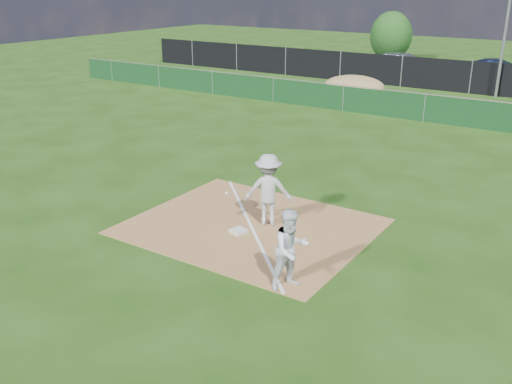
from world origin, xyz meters
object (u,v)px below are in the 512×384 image
light_pole (507,21)px  play_at_first (268,190)px  car_mid (497,72)px  runner (291,249)px  tree_left (391,36)px  first_base (239,231)px  car_left (403,64)px

light_pole → play_at_first: 21.58m
play_at_first → car_mid: bearing=89.5°
runner → car_mid: (-1.90, 28.35, -0.15)m
runner → tree_left: size_ratio=0.46×
first_base → car_left: size_ratio=0.08×
play_at_first → car_mid: (0.22, 25.86, -0.26)m
first_base → tree_left: tree_left is taller
car_left → first_base: bearing=-164.7°
light_pole → tree_left: (-10.09, 10.37, -2.06)m
tree_left → runner: bearing=-72.2°
car_left → tree_left: 7.27m
first_base → tree_left: size_ratio=0.10×
light_pole → play_at_first: (-1.21, -21.33, -3.03)m
first_base → car_mid: (0.54, 26.74, 0.66)m
first_base → car_mid: 26.75m
light_pole → play_at_first: bearing=-93.2°
light_pole → car_mid: size_ratio=1.86×
play_at_first → tree_left: (-8.88, 31.70, 0.97)m
light_pole → runner: (0.91, -23.82, -3.13)m
first_base → runner: bearing=-33.3°
car_mid → tree_left: tree_left is taller
light_pole → tree_left: size_ratio=2.12×
light_pole → car_left: size_ratio=1.68×
tree_left → play_at_first: bearing=-74.3°
car_left → car_mid: 5.80m
play_at_first → car_left: bearing=102.4°
tree_left → car_mid: bearing=-32.7°
first_base → play_at_first: bearing=69.6°
first_base → car_left: car_left is taller
runner → tree_left: bearing=44.8°
first_base → runner: (2.45, -1.61, 0.81)m
play_at_first → tree_left: 32.93m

